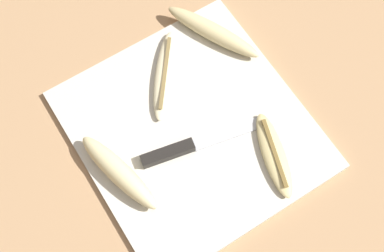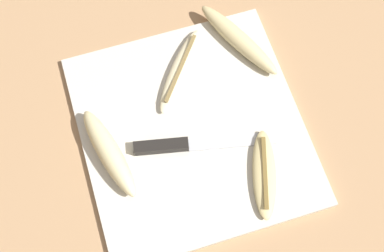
% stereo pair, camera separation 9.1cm
% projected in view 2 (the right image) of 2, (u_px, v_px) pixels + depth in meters
% --- Properties ---
extents(ground_plane, '(4.00, 4.00, 0.00)m').
position_uv_depth(ground_plane, '(192.00, 131.00, 0.93)').
color(ground_plane, tan).
extents(cutting_board, '(0.40, 0.38, 0.01)m').
position_uv_depth(cutting_board, '(192.00, 130.00, 0.92)').
color(cutting_board, beige).
rests_on(cutting_board, ground_plane).
extents(knife, '(0.07, 0.24, 0.02)m').
position_uv_depth(knife, '(178.00, 145.00, 0.90)').
color(knife, black).
rests_on(knife, cutting_board).
extents(banana_mellow_near, '(0.19, 0.11, 0.03)m').
position_uv_depth(banana_mellow_near, '(239.00, 39.00, 0.97)').
color(banana_mellow_near, beige).
rests_on(banana_mellow_near, cutting_board).
extents(banana_pale_long, '(0.16, 0.14, 0.02)m').
position_uv_depth(banana_pale_long, '(181.00, 70.00, 0.95)').
color(banana_pale_long, beige).
rests_on(banana_pale_long, cutting_board).
extents(banana_spotted_left, '(0.16, 0.08, 0.02)m').
position_uv_depth(banana_spotted_left, '(264.00, 174.00, 0.88)').
color(banana_spotted_left, '#DBC684').
rests_on(banana_spotted_left, cutting_board).
extents(banana_soft_right, '(0.18, 0.08, 0.04)m').
position_uv_depth(banana_soft_right, '(109.00, 153.00, 0.88)').
color(banana_soft_right, beige).
rests_on(banana_soft_right, cutting_board).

